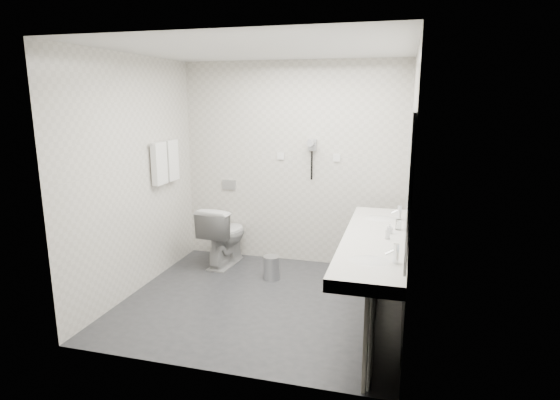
% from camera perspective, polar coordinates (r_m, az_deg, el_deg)
% --- Properties ---
extents(floor, '(2.80, 2.80, 0.00)m').
position_cam_1_polar(floor, '(4.88, -2.21, -12.39)').
color(floor, '#27282B').
rests_on(floor, ground).
extents(ceiling, '(2.80, 2.80, 0.00)m').
position_cam_1_polar(ceiling, '(4.45, -2.50, 18.24)').
color(ceiling, silver).
rests_on(ceiling, wall_back).
extents(wall_back, '(2.80, 0.00, 2.80)m').
position_cam_1_polar(wall_back, '(5.74, 1.58, 4.46)').
color(wall_back, beige).
rests_on(wall_back, floor).
extents(wall_front, '(2.80, 0.00, 2.80)m').
position_cam_1_polar(wall_front, '(3.31, -9.14, -1.76)').
color(wall_front, beige).
rests_on(wall_front, floor).
extents(wall_left, '(0.00, 2.60, 2.60)m').
position_cam_1_polar(wall_left, '(5.09, -17.56, 2.84)').
color(wall_left, beige).
rests_on(wall_left, floor).
extents(wall_right, '(0.00, 2.60, 2.60)m').
position_cam_1_polar(wall_right, '(4.30, 15.76, 1.22)').
color(wall_right, beige).
rests_on(wall_right, floor).
extents(vanity_counter, '(0.55, 2.20, 0.10)m').
position_cam_1_polar(vanity_counter, '(4.22, 11.66, -5.08)').
color(vanity_counter, silver).
rests_on(vanity_counter, floor).
extents(vanity_panel, '(0.03, 2.15, 0.75)m').
position_cam_1_polar(vanity_panel, '(4.36, 11.74, -10.43)').
color(vanity_panel, gray).
rests_on(vanity_panel, floor).
extents(vanity_post_near, '(0.06, 0.06, 0.75)m').
position_cam_1_polar(vanity_post_near, '(3.43, 11.06, -17.16)').
color(vanity_post_near, silver).
rests_on(vanity_post_near, floor).
extents(vanity_post_far, '(0.06, 0.06, 0.75)m').
position_cam_1_polar(vanity_post_far, '(5.33, 12.80, -6.16)').
color(vanity_post_far, silver).
rests_on(vanity_post_far, floor).
extents(mirror, '(0.02, 2.20, 1.05)m').
position_cam_1_polar(mirror, '(4.06, 15.73, 3.47)').
color(mirror, '#B2BCC6').
rests_on(mirror, wall_right).
extents(basin_near, '(0.40, 0.31, 0.05)m').
position_cam_1_polar(basin_near, '(3.59, 10.98, -7.63)').
color(basin_near, silver).
rests_on(basin_near, vanity_counter).
extents(basin_far, '(0.40, 0.31, 0.05)m').
position_cam_1_polar(basin_far, '(4.83, 12.19, -2.40)').
color(basin_far, silver).
rests_on(basin_far, vanity_counter).
extents(faucet_near, '(0.04, 0.04, 0.15)m').
position_cam_1_polar(faucet_near, '(3.55, 14.19, -6.46)').
color(faucet_near, silver).
rests_on(faucet_near, vanity_counter).
extents(faucet_far, '(0.04, 0.04, 0.15)m').
position_cam_1_polar(faucet_far, '(4.80, 14.57, -1.50)').
color(faucet_far, silver).
rests_on(faucet_far, vanity_counter).
extents(soap_bottle_a, '(0.06, 0.06, 0.09)m').
position_cam_1_polar(soap_bottle_a, '(4.30, 13.45, -3.47)').
color(soap_bottle_a, silver).
rests_on(soap_bottle_a, vanity_counter).
extents(soap_bottle_c, '(0.05, 0.05, 0.12)m').
position_cam_1_polar(soap_bottle_c, '(4.14, 13.19, -3.91)').
color(soap_bottle_c, silver).
rests_on(soap_bottle_c, vanity_counter).
extents(glass_left, '(0.07, 0.07, 0.10)m').
position_cam_1_polar(glass_left, '(4.45, 14.47, -2.97)').
color(glass_left, silver).
rests_on(glass_left, vanity_counter).
extents(toilet, '(0.49, 0.78, 0.76)m').
position_cam_1_polar(toilet, '(5.81, -6.94, -4.33)').
color(toilet, silver).
rests_on(toilet, floor).
extents(flush_plate, '(0.18, 0.02, 0.12)m').
position_cam_1_polar(flush_plate, '(6.03, -6.35, 1.89)').
color(flush_plate, '#B2B5BA').
rests_on(flush_plate, wall_back).
extents(pedal_bin, '(0.24, 0.24, 0.26)m').
position_cam_1_polar(pedal_bin, '(5.38, -1.06, -8.45)').
color(pedal_bin, '#B2B5BA').
rests_on(pedal_bin, floor).
extents(bin_lid, '(0.19, 0.19, 0.02)m').
position_cam_1_polar(bin_lid, '(5.33, -1.06, -7.08)').
color(bin_lid, '#B2B5BA').
rests_on(bin_lid, pedal_bin).
extents(towel_rail, '(0.02, 0.62, 0.02)m').
position_cam_1_polar(towel_rail, '(5.50, -14.23, 6.88)').
color(towel_rail, silver).
rests_on(towel_rail, wall_left).
extents(towel_near, '(0.07, 0.24, 0.48)m').
position_cam_1_polar(towel_near, '(5.40, -14.74, 4.39)').
color(towel_near, white).
rests_on(towel_near, towel_rail).
extents(towel_far, '(0.07, 0.24, 0.48)m').
position_cam_1_polar(towel_far, '(5.64, -13.33, 4.81)').
color(towel_far, white).
rests_on(towel_far, towel_rail).
extents(dryer_cradle, '(0.10, 0.04, 0.14)m').
position_cam_1_polar(dryer_cradle, '(5.62, 4.02, 6.84)').
color(dryer_cradle, '#939498').
rests_on(dryer_cradle, wall_back).
extents(dryer_barrel, '(0.08, 0.14, 0.08)m').
position_cam_1_polar(dryer_barrel, '(5.55, 3.88, 7.08)').
color(dryer_barrel, '#939498').
rests_on(dryer_barrel, dryer_cradle).
extents(dryer_cord, '(0.02, 0.02, 0.35)m').
position_cam_1_polar(dryer_cord, '(5.64, 3.95, 4.30)').
color(dryer_cord, black).
rests_on(dryer_cord, dryer_cradle).
extents(switch_plate_a, '(0.09, 0.02, 0.09)m').
position_cam_1_polar(switch_plate_a, '(5.75, 0.10, 5.49)').
color(switch_plate_a, silver).
rests_on(switch_plate_a, wall_back).
extents(switch_plate_b, '(0.09, 0.02, 0.09)m').
position_cam_1_polar(switch_plate_b, '(5.61, 7.05, 5.21)').
color(switch_plate_b, silver).
rests_on(switch_plate_b, wall_back).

